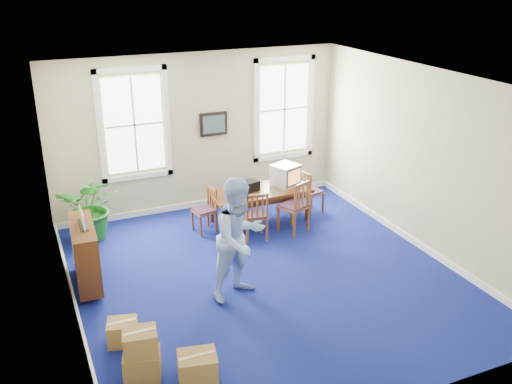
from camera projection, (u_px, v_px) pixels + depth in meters
name	position (u px, v px, depth m)	size (l,w,h in m)	color
floor	(265.00, 276.00, 9.34)	(6.50, 6.50, 0.00)	navy
ceiling	(266.00, 81.00, 8.15)	(6.50, 6.50, 0.00)	white
wall_back	(199.00, 132.00, 11.51)	(6.50, 6.50, 0.00)	#BCB38A
wall_front	(394.00, 287.00, 5.98)	(6.50, 6.50, 0.00)	#BCB38A
wall_left	(62.00, 217.00, 7.63)	(6.50, 6.50, 0.00)	#BCB38A
wall_right	(423.00, 160.00, 9.86)	(6.50, 6.50, 0.00)	#BCB38A
baseboard_back	(202.00, 203.00, 12.05)	(6.00, 0.04, 0.12)	white
baseboard_left	(78.00, 314.00, 8.21)	(0.04, 6.50, 0.12)	white
baseboard_right	(413.00, 240.00, 10.42)	(0.04, 6.50, 0.12)	white
window_left	(134.00, 125.00, 10.90)	(1.40, 0.12, 2.20)	white
window_right	(284.00, 109.00, 12.09)	(1.40, 0.12, 2.20)	white
wall_picture	(214.00, 124.00, 11.52)	(0.58, 0.06, 0.48)	black
conference_table	(260.00, 206.00, 11.23)	(1.95, 0.89, 0.67)	#4C2811
crt_tv	(285.00, 175.00, 11.28)	(0.46, 0.51, 0.42)	#B7B7BC
game_console	(298.00, 182.00, 11.41)	(0.17, 0.22, 0.05)	white
equipment_bag	(248.00, 186.00, 11.02)	(0.39, 0.25, 0.20)	black
chair_near_left	(255.00, 215.00, 10.46)	(0.43, 0.43, 0.96)	brown
chair_near_right	(293.00, 206.00, 10.74)	(0.47, 0.47, 1.05)	brown
chair_end_left	(204.00, 210.00, 10.76)	(0.39, 0.39, 0.86)	brown
chair_end_right	(311.00, 191.00, 11.61)	(0.40, 0.40, 0.90)	brown
man	(240.00, 239.00, 8.48)	(0.93, 0.72, 1.90)	#96B8F8
credenza	(86.00, 257.00, 8.92)	(0.35, 1.23, 0.97)	#4C2811
brochure_rack	(82.00, 221.00, 8.70)	(0.11, 0.61, 0.27)	#99999E
potted_plant	(92.00, 207.00, 10.42)	(1.12, 0.98, 1.25)	#165B15
cardboard_boxes	(153.00, 345.00, 7.09)	(1.20, 1.20, 0.69)	olive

